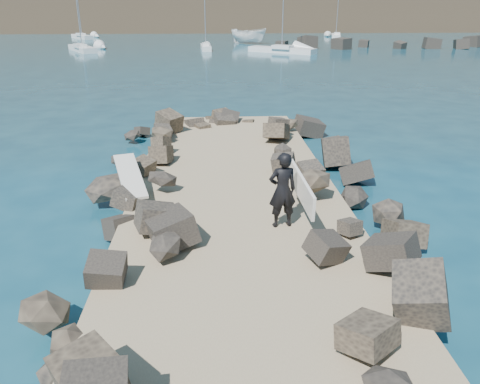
{
  "coord_description": "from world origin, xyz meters",
  "views": [
    {
      "loc": [
        -0.61,
        -11.33,
        5.67
      ],
      "look_at": [
        0.0,
        -1.0,
        1.5
      ],
      "focal_mm": 35.0,
      "sensor_mm": 36.0,
      "label": 1
    }
  ],
  "objects_px": {
    "surfboard_resting": "(130,179)",
    "surfer_with_board": "(285,190)",
    "boat_imported": "(249,36)",
    "sailboat_d": "(336,36)"
  },
  "relations": [
    {
      "from": "surfboard_resting",
      "to": "surfer_with_board",
      "type": "distance_m",
      "value": 4.71
    },
    {
      "from": "surfboard_resting",
      "to": "boat_imported",
      "type": "bearing_deg",
      "value": 65.35
    },
    {
      "from": "boat_imported",
      "to": "surfboard_resting",
      "type": "bearing_deg",
      "value": -155.61
    },
    {
      "from": "surfer_with_board",
      "to": "boat_imported",
      "type": "bearing_deg",
      "value": 86.38
    },
    {
      "from": "surfboard_resting",
      "to": "surfer_with_board",
      "type": "height_order",
      "value": "surfer_with_board"
    },
    {
      "from": "surfer_with_board",
      "to": "sailboat_d",
      "type": "height_order",
      "value": "sailboat_d"
    },
    {
      "from": "sailboat_d",
      "to": "boat_imported",
      "type": "bearing_deg",
      "value": -144.44
    },
    {
      "from": "boat_imported",
      "to": "sailboat_d",
      "type": "bearing_deg",
      "value": -22.6
    },
    {
      "from": "boat_imported",
      "to": "surfer_with_board",
      "type": "distance_m",
      "value": 64.89
    },
    {
      "from": "surfer_with_board",
      "to": "sailboat_d",
      "type": "relative_size",
      "value": 0.3
    }
  ]
}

